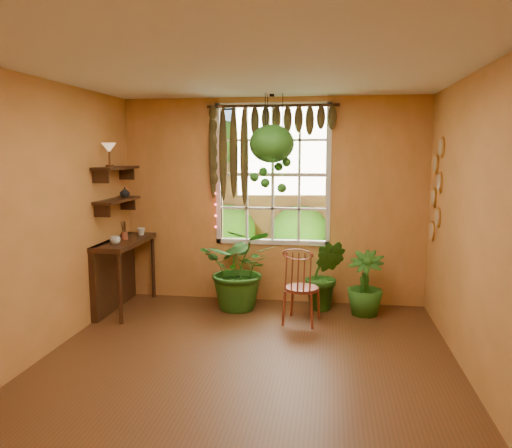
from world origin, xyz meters
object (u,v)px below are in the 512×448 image
at_px(potted_plant_mid, 325,275).
at_px(hanging_basket, 272,150).
at_px(counter_ledge, 118,266).
at_px(potted_plant_left, 241,268).
at_px(windsor_chair, 301,298).

relative_size(potted_plant_mid, hanging_basket, 0.74).
bearing_deg(counter_ledge, potted_plant_mid, 7.43).
bearing_deg(potted_plant_mid, potted_plant_left, -173.07).
xyz_separation_m(counter_ledge, potted_plant_left, (1.56, 0.21, -0.02)).
xyz_separation_m(potted_plant_mid, hanging_basket, (-0.68, -0.02, 1.56)).
distance_m(counter_ledge, potted_plant_left, 1.57).
height_order(counter_ledge, potted_plant_left, potted_plant_left).
relative_size(windsor_chair, potted_plant_left, 0.99).
bearing_deg(windsor_chair, potted_plant_left, 163.87).
bearing_deg(windsor_chair, hanging_basket, 139.99).
xyz_separation_m(counter_ledge, windsor_chair, (2.35, -0.22, -0.25)).
xyz_separation_m(windsor_chair, hanging_basket, (-0.42, 0.54, 1.71)).
bearing_deg(counter_ledge, windsor_chair, -5.24).
bearing_deg(hanging_basket, potted_plant_left, -163.97).
relative_size(counter_ledge, potted_plant_left, 1.13).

